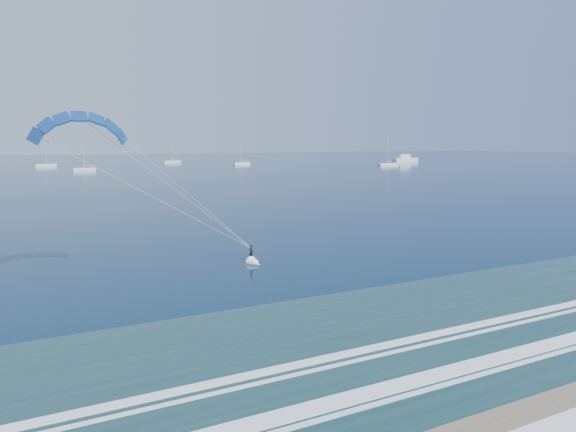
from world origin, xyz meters
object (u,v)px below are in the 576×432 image
(sailboat_3, at_px, (84,169))
(sailboat_4, at_px, (172,162))
(sailboat_6, at_px, (388,164))
(sailboat_5, at_px, (242,163))
(sailboat_2, at_px, (46,165))
(kitesurfer_rig, at_px, (175,190))
(motor_yacht, at_px, (405,159))

(sailboat_3, xyz_separation_m, sailboat_4, (47.61, 56.63, 0.00))
(sailboat_6, bearing_deg, sailboat_3, 171.67)
(sailboat_4, xyz_separation_m, sailboat_5, (24.24, -35.33, -0.00))
(sailboat_3, bearing_deg, sailboat_2, 105.63)
(sailboat_4, bearing_deg, sailboat_2, -165.71)
(kitesurfer_rig, relative_size, sailboat_2, 1.81)
(kitesurfer_rig, relative_size, motor_yacht, 1.36)
(sailboat_4, relative_size, sailboat_5, 1.07)
(kitesurfer_rig, bearing_deg, sailboat_5, 66.73)
(kitesurfer_rig, xyz_separation_m, sailboat_4, (56.14, 222.27, -6.50))
(sailboat_5, bearing_deg, sailboat_4, 124.45)
(sailboat_4, bearing_deg, kitesurfer_rig, -104.18)
(kitesurfer_rig, bearing_deg, sailboat_4, 75.82)
(sailboat_6, bearing_deg, sailboat_2, 156.56)
(sailboat_5, bearing_deg, motor_yacht, -4.59)
(kitesurfer_rig, bearing_deg, sailboat_2, 90.86)
(motor_yacht, xyz_separation_m, sailboat_4, (-116.26, 42.72, -0.92))
(motor_yacht, height_order, sailboat_2, sailboat_2)
(sailboat_3, relative_size, sailboat_4, 0.97)
(sailboat_2, height_order, sailboat_4, sailboat_4)
(sailboat_6, bearing_deg, kitesurfer_rig, -132.69)
(sailboat_3, height_order, sailboat_5, sailboat_3)
(kitesurfer_rig, height_order, sailboat_3, kitesurfer_rig)
(sailboat_4, distance_m, sailboat_5, 42.85)
(sailboat_2, bearing_deg, sailboat_6, -23.44)
(kitesurfer_rig, relative_size, sailboat_3, 1.83)
(sailboat_3, distance_m, sailboat_5, 74.94)
(motor_yacht, bearing_deg, sailboat_3, -175.15)
(sailboat_4, height_order, sailboat_6, sailboat_6)
(sailboat_2, bearing_deg, kitesurfer_rig, -89.14)
(sailboat_3, height_order, sailboat_4, sailboat_4)
(sailboat_4, bearing_deg, sailboat_5, -55.55)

